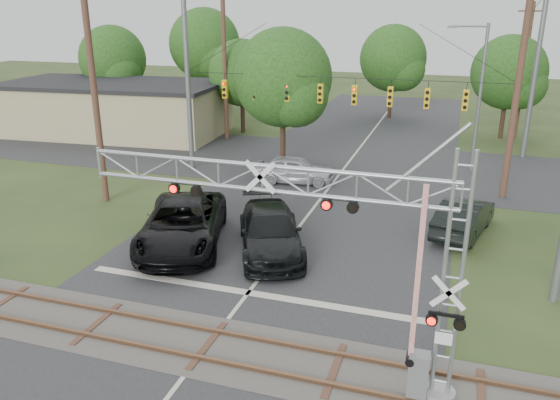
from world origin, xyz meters
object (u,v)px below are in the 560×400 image
(traffic_signal_span, at_px, (352,88))
(sedan_silver, at_px, (295,170))
(crossing_gantry, at_px, (332,240))
(pickup_black, at_px, (182,224))
(streetlight, at_px, (477,91))
(commercial_building, at_px, (114,108))
(car_dark, at_px, (270,232))

(traffic_signal_span, distance_m, sedan_silver, 5.81)
(crossing_gantry, relative_size, traffic_signal_span, 0.54)
(sedan_silver, bearing_deg, pickup_black, 161.90)
(pickup_black, bearing_deg, streetlight, 35.43)
(traffic_signal_span, height_order, sedan_silver, traffic_signal_span)
(pickup_black, bearing_deg, crossing_gantry, -58.93)
(commercial_building, bearing_deg, pickup_black, -54.10)
(pickup_black, xyz_separation_m, car_dark, (3.84, 0.62, -0.10))
(pickup_black, distance_m, commercial_building, 25.02)
(sedan_silver, bearing_deg, crossing_gantry, -167.59)
(sedan_silver, height_order, streetlight, streetlight)
(crossing_gantry, xyz_separation_m, car_dark, (-4.30, 7.63, -3.36))
(traffic_signal_span, xyz_separation_m, pickup_black, (-5.13, -11.35, -4.64))
(pickup_black, xyz_separation_m, sedan_silver, (2.06, 10.38, -0.20))
(commercial_building, bearing_deg, traffic_signal_span, -24.30)
(pickup_black, bearing_deg, car_dark, -9.06)
(car_dark, relative_size, streetlight, 0.68)
(sedan_silver, distance_m, streetlight, 12.31)
(crossing_gantry, bearing_deg, commercial_building, 132.94)
(crossing_gantry, distance_m, pickup_black, 11.22)
(streetlight, bearing_deg, crossing_gantry, -99.36)
(pickup_black, height_order, car_dark, pickup_black)
(traffic_signal_span, height_order, car_dark, traffic_signal_span)
(traffic_signal_span, distance_m, commercial_building, 22.90)
(crossing_gantry, relative_size, commercial_building, 0.55)
(car_dark, bearing_deg, sedan_silver, 76.96)
(streetlight, bearing_deg, sedan_silver, -149.23)
(car_dark, bearing_deg, pickup_black, 165.76)
(commercial_building, bearing_deg, car_dark, -47.06)
(pickup_black, bearing_deg, sedan_silver, 60.56)
(traffic_signal_span, distance_m, streetlight, 8.46)
(crossing_gantry, relative_size, sedan_silver, 2.20)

